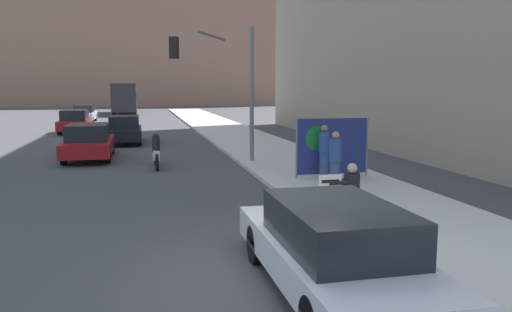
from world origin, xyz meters
TOP-DOWN VIEW (x-y plane):
  - ground_plane at (0.00, 0.00)m, footprint 160.00×160.00m
  - sidewalk_curb at (3.46, 15.00)m, footprint 4.03×90.00m
  - building_backdrop_far at (-2.00, 77.57)m, footprint 52.00×12.00m
  - seated_protester at (2.18, 2.69)m, footprint 0.99×0.77m
  - jogger_on_sidewalk at (3.03, 5.78)m, footprint 0.34×0.34m
  - pedestrian_behind at (3.29, 7.32)m, footprint 0.34×0.34m
  - protest_banner at (3.66, 7.61)m, footprint 2.42×0.06m
  - traffic_light_pole at (0.85, 12.23)m, footprint 3.08×2.85m
  - parked_car_curbside at (0.41, -0.66)m, footprint 1.74×4.72m
  - car_on_road_nearest at (-4.30, 14.42)m, footprint 1.85×4.60m
  - car_on_road_midblock at (-3.02, 20.19)m, footprint 1.73×4.41m
  - car_on_road_distant at (-6.36, 27.41)m, footprint 1.79×4.66m
  - car_on_road_far_lane at (-6.82, 37.70)m, footprint 1.70×4.69m
  - city_bus_on_road at (-3.78, 50.63)m, footprint 2.47×11.82m
  - motorcycle_on_road at (-1.67, 11.57)m, footprint 0.28×2.16m

SIDE VIEW (x-z plane):
  - ground_plane at x=0.00m, z-range 0.00..0.00m
  - sidewalk_curb at x=3.46m, z-range 0.00..0.13m
  - motorcycle_on_road at x=-1.67m, z-range -0.09..1.19m
  - parked_car_curbside at x=0.41m, z-range 0.01..1.36m
  - car_on_road_nearest at x=-4.30m, z-range 0.00..1.46m
  - car_on_road_midblock at x=-3.02m, z-range 0.00..1.46m
  - car_on_road_far_lane at x=-6.82m, z-range -0.01..1.49m
  - car_on_road_distant at x=-6.36m, z-range -0.01..1.49m
  - seated_protester at x=2.18m, z-range 0.17..1.37m
  - jogger_on_sidewalk at x=3.03m, z-range 0.14..1.75m
  - pedestrian_behind at x=3.29m, z-range 0.14..1.82m
  - protest_banner at x=3.66m, z-range 0.18..2.04m
  - city_bus_on_road at x=-3.78m, z-range 0.25..3.59m
  - traffic_light_pole at x=0.85m, z-range 1.07..6.14m
  - building_backdrop_far at x=-2.00m, z-range 0.00..29.93m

